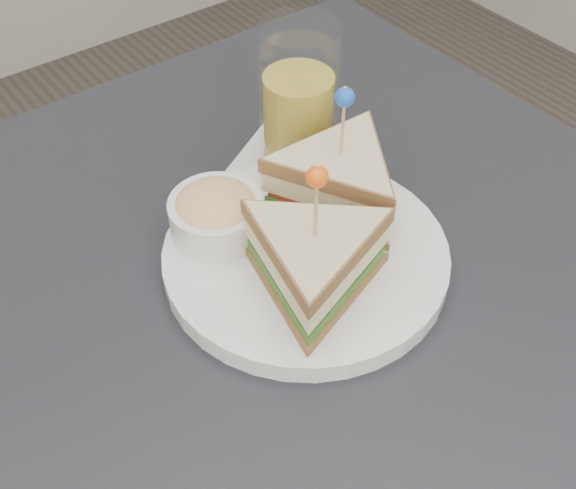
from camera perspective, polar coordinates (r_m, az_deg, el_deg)
The scene contains 3 objects.
table at distance 0.69m, azimuth -0.16°, elevation -8.14°, with size 0.80×0.80×0.75m.
plate_meal at distance 0.63m, azimuth 1.85°, elevation 1.42°, with size 0.31×0.30×0.15m.
drink_set at distance 0.72m, azimuth 0.82°, elevation 10.77°, with size 0.17×0.17×0.16m.
Camera 1 is at (-0.25, -0.33, 1.23)m, focal length 45.00 mm.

